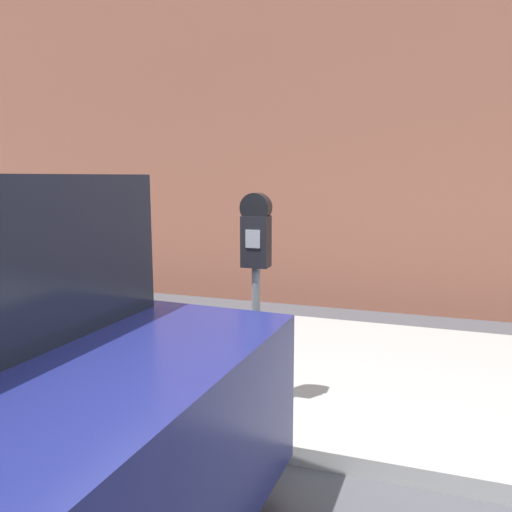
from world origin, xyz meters
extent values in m
cube|color=#9E9B96|center=(0.00, 2.20, 0.06)|extent=(24.00, 2.80, 0.12)
cube|color=#935642|center=(0.00, 4.70, 2.61)|extent=(24.00, 0.30, 5.22)
cylinder|color=slate|center=(0.01, 1.22, 0.63)|extent=(0.06, 0.06, 1.01)
cube|color=black|center=(0.01, 1.22, 1.31)|extent=(0.18, 0.12, 0.35)
cube|color=gray|center=(0.01, 1.16, 1.33)|extent=(0.10, 0.01, 0.12)
cylinder|color=black|center=(0.01, 1.22, 1.54)|extent=(0.20, 0.10, 0.20)
cylinder|color=black|center=(-0.49, 0.42, 0.35)|extent=(0.71, 0.25, 0.70)
camera|label=1|loc=(1.08, -1.93, 1.74)|focal=35.00mm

